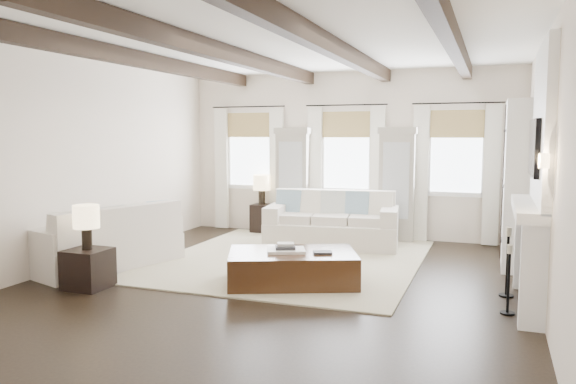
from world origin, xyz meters
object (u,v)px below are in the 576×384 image
(sofa_left, at_px, (109,242))
(ottoman, at_px, (292,268))
(side_table_front, at_px, (88,269))
(sofa_back, at_px, (332,224))
(side_table_back, at_px, (262,218))

(sofa_left, height_order, ottoman, sofa_left)
(sofa_left, xyz_separation_m, side_table_front, (0.47, -1.03, -0.13))
(sofa_back, relative_size, side_table_front, 4.70)
(sofa_left, height_order, side_table_front, sofa_left)
(sofa_left, bearing_deg, ottoman, 1.43)
(sofa_back, bearing_deg, ottoman, -85.95)
(sofa_left, distance_m, side_table_back, 3.69)
(sofa_left, bearing_deg, side_table_front, -65.62)
(sofa_left, distance_m, side_table_front, 1.13)
(side_table_front, bearing_deg, sofa_left, 114.38)
(side_table_front, height_order, side_table_back, side_table_back)
(side_table_back, bearing_deg, ottoman, -61.27)
(sofa_back, xyz_separation_m, side_table_front, (-2.25, -3.72, -0.14))
(sofa_back, xyz_separation_m, side_table_back, (-1.72, 0.86, -0.11))
(sofa_back, height_order, side_table_front, sofa_back)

